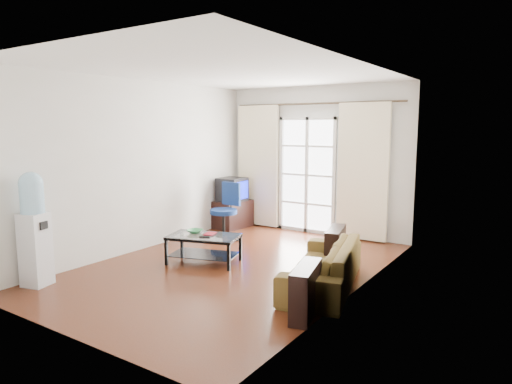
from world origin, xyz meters
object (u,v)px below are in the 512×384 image
tv_stand (233,214)px  task_chair (225,222)px  water_cooler (34,227)px  coffee_table (204,245)px  crt_tv (231,189)px  sofa (323,265)px

tv_stand → task_chair: size_ratio=0.74×
tv_stand → water_cooler: 4.05m
coffee_table → crt_tv: bearing=116.8°
coffee_table → task_chair: bearing=115.6°
tv_stand → water_cooler: (-0.07, -4.02, 0.48)m
sofa → coffee_table: size_ratio=1.75×
crt_tv → coffee_table: bearing=-64.6°
tv_stand → crt_tv: crt_tv is taller
sofa → coffee_table: (-1.87, -0.06, -0.01)m
crt_tv → task_chair: 0.98m
sofa → tv_stand: 3.59m
sofa → tv_stand: bearing=-139.9°
coffee_table → sofa: bearing=1.7°
sofa → task_chair: 2.82m
coffee_table → water_cooler: water_cooler is taller
tv_stand → crt_tv: size_ratio=1.40×
task_chair → tv_stand: bearing=120.6°
crt_tv → water_cooler: 3.98m
sofa → coffee_table: sofa is taller
sofa → tv_stand: (-2.93, 2.08, -0.01)m
sofa → crt_tv: size_ratio=3.84×
sofa → crt_tv: 3.60m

